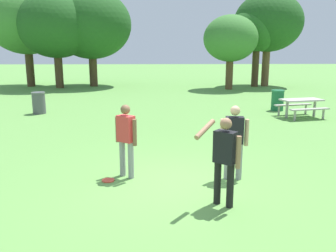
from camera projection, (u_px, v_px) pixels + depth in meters
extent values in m
plane|color=#609947|center=(177.00, 184.00, 7.41)|extent=(120.00, 120.00, 0.00)
cylinder|color=black|center=(230.00, 186.00, 6.26)|extent=(0.13, 0.13, 0.82)
cylinder|color=black|center=(217.00, 183.00, 6.42)|extent=(0.13, 0.13, 0.82)
cube|color=black|center=(225.00, 147.00, 6.19)|extent=(0.43, 0.41, 0.58)
sphere|color=#9E7051|center=(226.00, 124.00, 6.10)|extent=(0.21, 0.21, 0.21)
cylinder|color=#9E7051|center=(238.00, 152.00, 6.05)|extent=(0.09, 0.09, 0.58)
cylinder|color=#9E7051|center=(205.00, 129.00, 6.06)|extent=(0.43, 0.50, 0.28)
cylinder|color=gray|center=(122.00, 158.00, 7.85)|extent=(0.13, 0.13, 0.82)
cylinder|color=gray|center=(131.00, 160.00, 7.70)|extent=(0.13, 0.13, 0.82)
cube|color=#D83838|center=(126.00, 129.00, 7.62)|extent=(0.43, 0.41, 0.58)
sphere|color=brown|center=(125.00, 109.00, 7.53)|extent=(0.21, 0.21, 0.21)
cylinder|color=brown|center=(117.00, 129.00, 7.79)|extent=(0.09, 0.09, 0.58)
cylinder|color=brown|center=(135.00, 133.00, 7.48)|extent=(0.09, 0.09, 0.58)
cylinder|color=gray|center=(239.00, 161.00, 7.63)|extent=(0.13, 0.13, 0.82)
cylinder|color=gray|center=(227.00, 161.00, 7.65)|extent=(0.13, 0.13, 0.82)
cube|color=black|center=(234.00, 130.00, 7.49)|extent=(0.40, 0.26, 0.58)
sphere|color=tan|center=(235.00, 111.00, 7.40)|extent=(0.21, 0.21, 0.21)
cylinder|color=tan|center=(247.00, 133.00, 7.48)|extent=(0.09, 0.09, 0.58)
cylinder|color=tan|center=(222.00, 132.00, 7.52)|extent=(0.09, 0.09, 0.58)
cylinder|color=#E04733|center=(108.00, 180.00, 7.61)|extent=(0.27, 0.27, 0.03)
cube|color=#B2ADA3|center=(302.00, 100.00, 14.53)|extent=(1.83, 1.11, 0.06)
cube|color=#A49F96|center=(310.00, 109.00, 14.05)|extent=(1.72, 0.63, 0.05)
cube|color=#A49F96|center=(293.00, 105.00, 15.14)|extent=(1.72, 0.63, 0.05)
cylinder|color=#A49F96|center=(287.00, 110.00, 14.45)|extent=(0.11, 0.11, 0.71)
cylinder|color=#A49F96|center=(295.00, 116.00, 13.94)|extent=(0.09, 0.09, 0.41)
cylinder|color=#A49F96|center=(279.00, 111.00, 15.03)|extent=(0.09, 0.09, 0.41)
cylinder|color=#A49F96|center=(315.00, 108.00, 14.78)|extent=(0.11, 0.11, 0.71)
cylinder|color=#A49F96|center=(323.00, 114.00, 14.26)|extent=(0.09, 0.09, 0.41)
cylinder|color=#A49F96|center=(306.00, 109.00, 15.36)|extent=(0.09, 0.09, 0.41)
cylinder|color=#1E663D|center=(277.00, 101.00, 16.21)|extent=(0.56, 0.56, 0.90)
cylinder|color=#287A4B|center=(278.00, 91.00, 16.11)|extent=(0.59, 0.59, 0.06)
cylinder|color=#515156|center=(39.00, 104.00, 15.44)|extent=(0.56, 0.56, 0.90)
cylinder|color=slate|center=(38.00, 93.00, 15.33)|extent=(0.59, 0.59, 0.06)
cylinder|color=#4C3823|center=(30.00, 65.00, 26.51)|extent=(0.59, 0.59, 3.27)
ellipsoid|color=#3D7A33|center=(26.00, 21.00, 25.82)|extent=(5.73, 5.73, 4.87)
cylinder|color=#4C3823|center=(59.00, 67.00, 25.52)|extent=(0.58, 0.58, 2.98)
ellipsoid|color=#21511E|center=(56.00, 25.00, 24.87)|extent=(5.44, 5.44, 4.63)
cylinder|color=#4C3823|center=(93.00, 67.00, 26.65)|extent=(0.60, 0.60, 2.96)
ellipsoid|color=#21511E|center=(91.00, 24.00, 25.98)|extent=(5.98, 5.98, 5.08)
cylinder|color=brown|center=(229.00, 72.00, 24.66)|extent=(0.51, 0.51, 2.49)
ellipsoid|color=#3D7A33|center=(231.00, 38.00, 24.17)|extent=(3.77, 3.77, 3.20)
cylinder|color=#4C3823|center=(255.00, 65.00, 26.35)|extent=(0.52, 0.52, 3.20)
ellipsoid|color=#286023|center=(257.00, 29.00, 25.77)|extent=(3.88, 3.88, 3.29)
cylinder|color=brown|center=(266.00, 64.00, 26.75)|extent=(0.56, 0.56, 3.35)
ellipsoid|color=#21511E|center=(268.00, 22.00, 26.08)|extent=(5.11, 5.11, 4.35)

